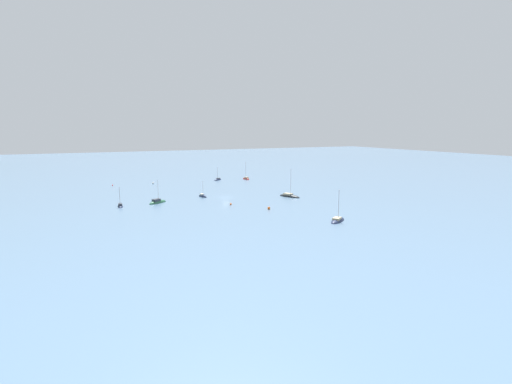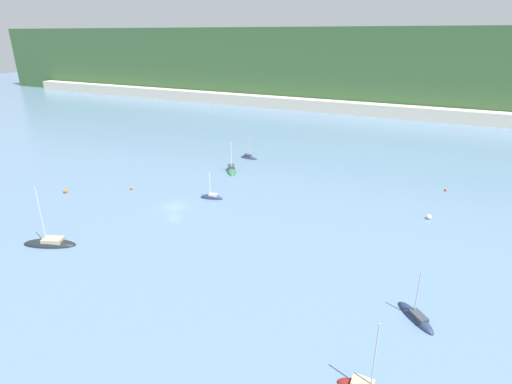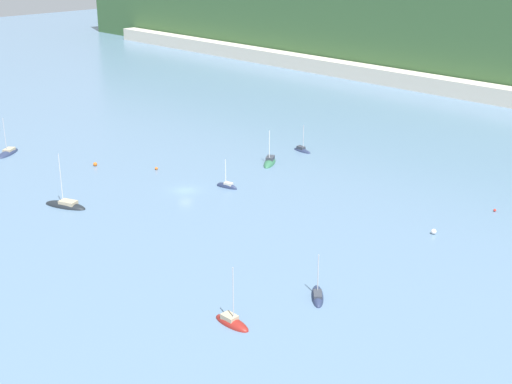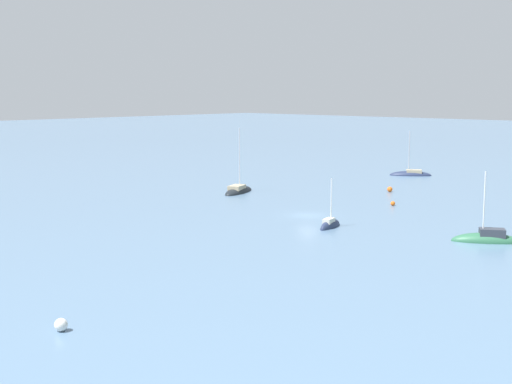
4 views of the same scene
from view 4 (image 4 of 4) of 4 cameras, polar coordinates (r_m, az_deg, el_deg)
name	(u,v)px [view 4 (image 4 of 4)]	position (r m, az deg, el deg)	size (l,w,h in m)	color
ground_plane	(307,215)	(89.96, 4.12, -1.89)	(600.00, 600.00, 0.00)	slate
sailboat_0	(238,192)	(110.06, -1.42, 0.02)	(8.94, 5.67, 10.78)	black
sailboat_2	(411,175)	(135.17, 12.28, 1.33)	(6.44, 7.71, 9.13)	#232D4C
sailboat_3	(330,227)	(82.42, 5.94, -2.77)	(4.86, 2.33, 6.56)	#232D4C
sailboat_5	(487,241)	(77.91, 17.97, -3.74)	(5.66, 7.14, 8.34)	#2D6647
mooring_buoy_0	(390,189)	(112.45, 10.65, 0.21)	(0.83, 0.83, 0.83)	orange
mooring_buoy_1	(61,325)	(48.90, -15.33, -10.21)	(0.88, 0.88, 0.88)	white
mooring_buoy_3	(393,203)	(99.04, 10.89, -0.91)	(0.63, 0.63, 0.63)	orange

